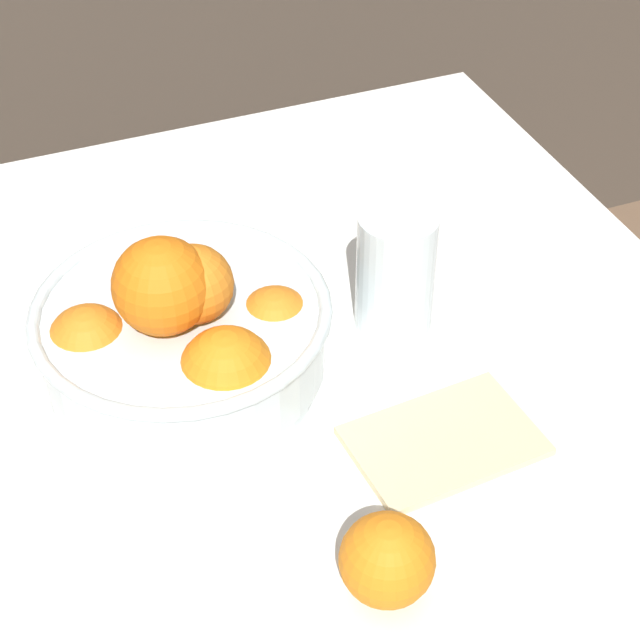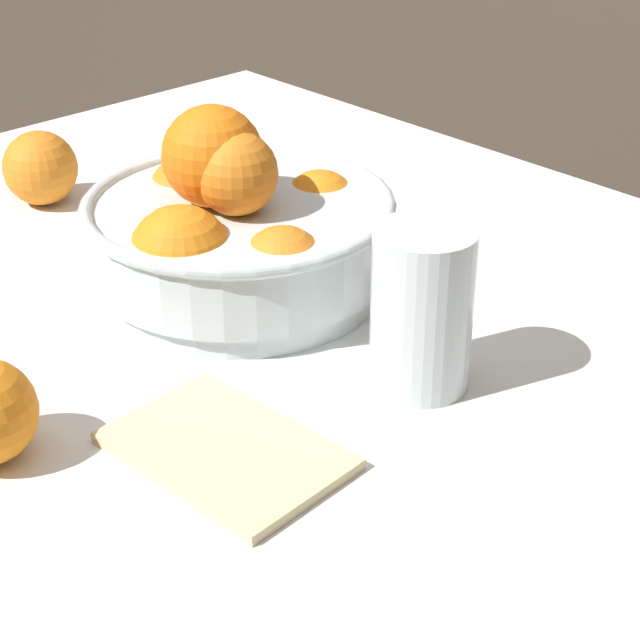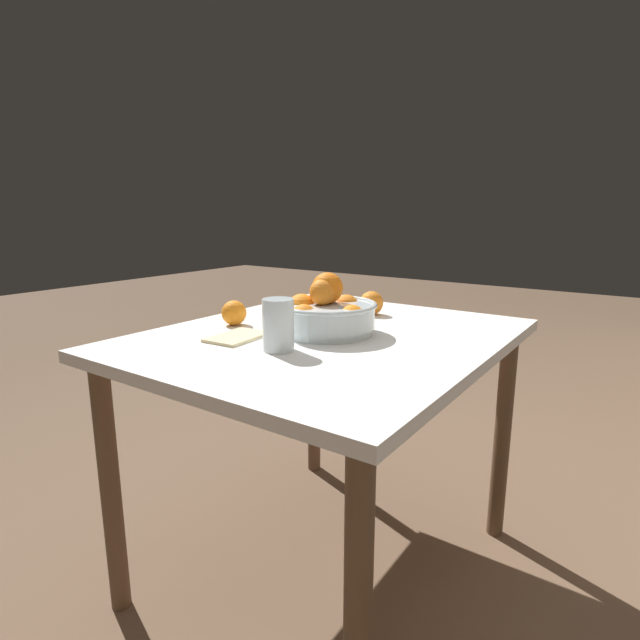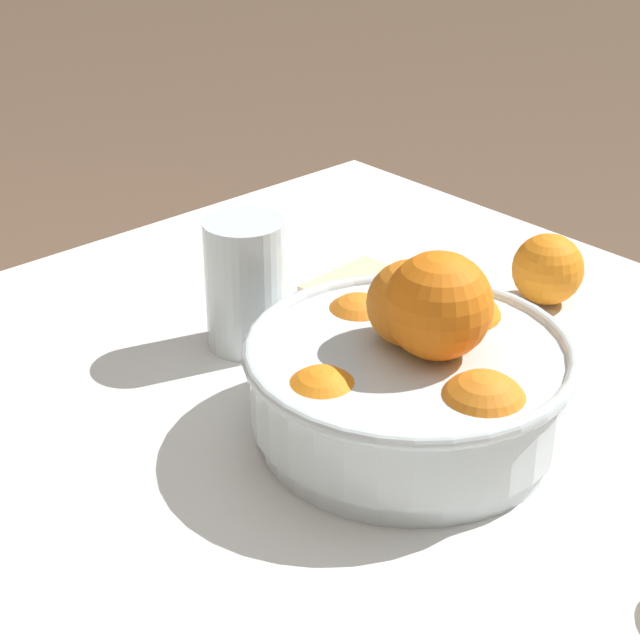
% 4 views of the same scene
% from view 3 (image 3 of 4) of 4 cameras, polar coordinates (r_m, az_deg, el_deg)
% --- Properties ---
extents(ground_plane, '(12.00, 12.00, 0.00)m').
position_cam_3_polar(ground_plane, '(1.65, 0.79, -26.17)').
color(ground_plane, brown).
extents(dining_table, '(1.00, 0.85, 0.71)m').
position_cam_3_polar(dining_table, '(1.36, 0.87, -5.22)').
color(dining_table, white).
rests_on(dining_table, ground_plane).
extents(fruit_bowl, '(0.26, 0.26, 0.16)m').
position_cam_3_polar(fruit_bowl, '(1.32, 0.79, 0.84)').
color(fruit_bowl, silver).
rests_on(fruit_bowl, dining_table).
extents(juice_glass, '(0.07, 0.07, 0.12)m').
position_cam_3_polar(juice_glass, '(1.16, -4.89, -0.75)').
color(juice_glass, '#F4A314').
rests_on(juice_glass, dining_table).
extents(orange_loose_near_bowl, '(0.07, 0.07, 0.07)m').
position_cam_3_polar(orange_loose_near_bowl, '(1.57, 5.90, 1.94)').
color(orange_loose_near_bowl, orange).
rests_on(orange_loose_near_bowl, dining_table).
extents(orange_loose_front, '(0.07, 0.07, 0.07)m').
position_cam_3_polar(orange_loose_front, '(1.44, -9.80, 0.81)').
color(orange_loose_front, orange).
rests_on(orange_loose_front, dining_table).
extents(napkin, '(0.16, 0.11, 0.01)m').
position_cam_3_polar(napkin, '(1.30, -9.44, -1.91)').
color(napkin, beige).
rests_on(napkin, dining_table).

